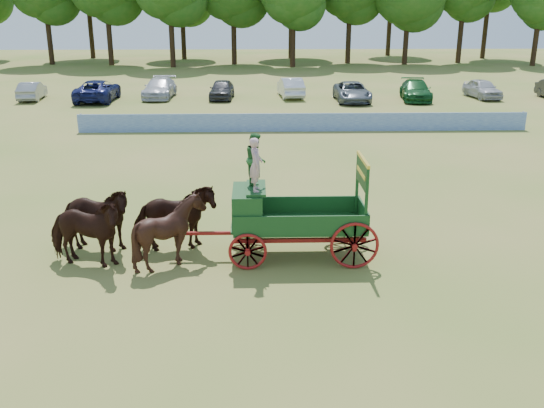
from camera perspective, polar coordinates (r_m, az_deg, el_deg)
The scene contains 8 objects.
ground at distance 18.53m, azimuth 10.49°, elevation -4.68°, with size 160.00×160.00×0.00m, color olive.
horse_lead_left at distance 17.87m, azimuth -17.24°, elevation -2.58°, with size 1.11×2.43×2.05m, color black.
horse_lead_right at distance 18.86m, azimuth -16.39°, elevation -1.37°, with size 1.11×2.43×2.05m, color black.
horse_wheel_left at distance 17.37m, azimuth -9.59°, elevation -2.57°, with size 1.66×1.87×2.06m, color black.
horse_wheel_right at distance 18.40m, azimuth -9.15°, elevation -1.34°, with size 1.11×2.43×2.05m, color black.
farm_dray at distance 17.55m, azimuth 0.20°, elevation -0.08°, with size 6.00×2.00×3.67m.
sponsor_banner at distance 35.38m, azimuth 3.03°, elevation 7.68°, with size 26.00×0.08×1.05m, color #1C3D98.
parked_cars at distance 47.09m, azimuth 2.66°, elevation 10.70°, with size 52.65×7.38×1.58m.
Camera 1 is at (-3.84, -16.62, 7.24)m, focal length 40.00 mm.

